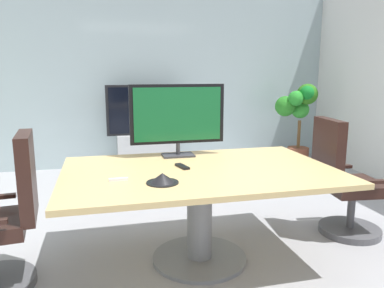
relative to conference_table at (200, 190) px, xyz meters
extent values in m
plane|color=#99999E|center=(0.13, 0.11, -0.59)|extent=(7.47, 7.47, 0.00)
cube|color=#9EB2B7|center=(0.13, 3.34, 0.87)|extent=(5.97, 0.10, 2.92)
cube|color=tan|center=(0.00, 0.00, 0.15)|extent=(2.08, 1.32, 0.04)
cylinder|color=slate|center=(0.00, 0.00, -0.23)|extent=(0.20, 0.20, 0.72)
cylinder|color=slate|center=(0.00, 0.00, -0.57)|extent=(0.76, 0.76, 0.03)
cube|color=black|center=(-1.24, -0.01, 0.20)|extent=(0.14, 0.46, 0.60)
cylinder|color=#4C4C51|center=(1.51, 0.15, -0.56)|extent=(0.56, 0.56, 0.06)
cylinder|color=#4C4C51|center=(1.51, 0.15, -0.35)|extent=(0.07, 0.07, 0.36)
cube|color=black|center=(1.51, 0.15, -0.13)|extent=(0.53, 0.53, 0.10)
cube|color=black|center=(1.24, 0.18, 0.20)|extent=(0.14, 0.46, 0.60)
cube|color=black|center=(1.46, -0.11, -0.01)|extent=(0.28, 0.08, 0.03)
cube|color=black|center=(1.52, 0.41, -0.01)|extent=(0.28, 0.08, 0.03)
cube|color=#333338|center=(-0.07, 0.48, 0.18)|extent=(0.28, 0.18, 0.02)
cylinder|color=#333338|center=(-0.07, 0.48, 0.24)|extent=(0.04, 0.04, 0.10)
cube|color=black|center=(-0.07, 0.49, 0.55)|extent=(0.84, 0.04, 0.52)
cube|color=#14592D|center=(-0.07, 0.47, 0.55)|extent=(0.77, 0.01, 0.47)
cube|color=#B7BABC|center=(-0.06, 2.99, -0.31)|extent=(0.90, 0.36, 0.55)
cube|color=black|center=(-0.06, 2.97, 0.34)|extent=(1.20, 0.06, 0.76)
cube|color=black|center=(-0.06, 2.94, 0.34)|extent=(1.12, 0.01, 0.69)
cylinder|color=brown|center=(2.34, 2.60, -0.44)|extent=(0.34, 0.34, 0.30)
cylinder|color=brown|center=(2.34, 2.60, -0.07)|extent=(0.05, 0.05, 0.44)
sphere|color=#2E731B|center=(2.45, 2.59, 0.57)|extent=(0.33, 0.33, 0.33)
sphere|color=green|center=(2.41, 2.72, 0.31)|extent=(0.28, 0.28, 0.28)
sphere|color=#298024|center=(2.12, 2.68, 0.38)|extent=(0.32, 0.32, 0.32)
sphere|color=green|center=(2.22, 2.53, 0.51)|extent=(0.24, 0.24, 0.24)
sphere|color=#147B26|center=(2.39, 2.50, 0.59)|extent=(0.22, 0.22, 0.22)
cone|color=black|center=(-0.34, -0.30, 0.21)|extent=(0.19, 0.19, 0.07)
cylinder|color=black|center=(-0.34, -0.30, 0.17)|extent=(0.22, 0.22, 0.01)
cube|color=black|center=(-0.12, 0.07, 0.18)|extent=(0.09, 0.18, 0.02)
cube|color=silver|center=(-0.63, -0.17, 0.18)|extent=(0.13, 0.02, 0.02)
camera|label=1|loc=(-0.72, -2.69, 0.91)|focal=34.67mm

